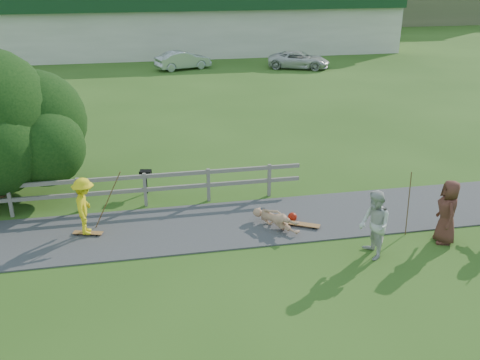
{
  "coord_description": "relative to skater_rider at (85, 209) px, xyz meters",
  "views": [
    {
      "loc": [
        -2.07,
        -12.32,
        7.16
      ],
      "look_at": [
        0.77,
        2.0,
        1.18
      ],
      "focal_mm": 40.0,
      "sensor_mm": 36.0,
      "label": 1
    }
  ],
  "objects": [
    {
      "name": "longboard_rider",
      "position": [
        -0.0,
        0.0,
        -0.77
      ],
      "size": [
        0.85,
        0.42,
        0.09
      ],
      "primitive_type": null,
      "rotation": [
        0.0,
        0.0,
        -0.28
      ],
      "color": "brown",
      "rests_on": "ground"
    },
    {
      "name": "bbq",
      "position": [
        1.73,
        2.7,
        -0.41
      ],
      "size": [
        0.42,
        0.36,
        0.81
      ],
      "primitive_type": null,
      "rotation": [
        0.0,
        0.0,
        -0.21
      ],
      "color": "black",
      "rests_on": "ground"
    },
    {
      "name": "car_silver",
      "position": [
        5.1,
        24.66,
        -0.17
      ],
      "size": [
        4.15,
        2.54,
        1.29
      ],
      "primitive_type": "imported",
      "rotation": [
        0.0,
        0.0,
        1.89
      ],
      "color": "#B5B9BD",
      "rests_on": "ground"
    },
    {
      "name": "fence",
      "position": [
        -0.94,
        1.7,
        -0.09
      ],
      "size": [
        15.05,
        0.1,
        1.1
      ],
      "color": "slate",
      "rests_on": "ground"
    },
    {
      "name": "path",
      "position": [
        3.68,
        -0.1,
        -0.8
      ],
      "size": [
        34.0,
        3.0,
        0.04
      ],
      "primitive_type": "cube",
      "color": "#3E3E40",
      "rests_on": "ground"
    },
    {
      "name": "spectator_a",
      "position": [
        7.35,
        -2.62,
        0.1
      ],
      "size": [
        0.71,
        0.9,
        1.83
      ],
      "primitive_type": "imported",
      "rotation": [
        0.0,
        0.0,
        4.69
      ],
      "color": "beige",
      "rests_on": "ground"
    },
    {
      "name": "ground",
      "position": [
        3.68,
        -1.6,
        -0.82
      ],
      "size": [
        260.0,
        260.0,
        0.0
      ],
      "primitive_type": "plane",
      "color": "#2E5317",
      "rests_on": "ground"
    },
    {
      "name": "skater_fallen",
      "position": [
        5.3,
        -0.6,
        -0.53
      ],
      "size": [
        1.53,
        1.2,
        0.58
      ],
      "primitive_type": "imported",
      "rotation": [
        0.0,
        0.0,
        0.59
      ],
      "color": "tan",
      "rests_on": "ground"
    },
    {
      "name": "longboard_fallen",
      "position": [
        6.1,
        -0.7,
        -0.76
      ],
      "size": [
        0.96,
        0.67,
        0.11
      ],
      "primitive_type": null,
      "rotation": [
        0.0,
        0.0,
        -0.5
      ],
      "color": "brown",
      "rests_on": "ground"
    },
    {
      "name": "pole_spec_left",
      "position": [
        8.78,
        -1.68,
        0.14
      ],
      "size": [
        0.03,
        0.03,
        1.91
      ],
      "primitive_type": "cylinder",
      "color": "brown",
      "rests_on": "ground"
    },
    {
      "name": "helmet",
      "position": [
        5.9,
        -0.25,
        -0.68
      ],
      "size": [
        0.28,
        0.28,
        0.28
      ],
      "primitive_type": "sphere",
      "color": "#9F1808",
      "rests_on": "ground"
    },
    {
      "name": "car_white",
      "position": [
        13.33,
        23.38,
        -0.21
      ],
      "size": [
        4.8,
        3.53,
        1.21
      ],
      "primitive_type": "imported",
      "rotation": [
        0.0,
        0.0,
        1.18
      ],
      "color": "silver",
      "rests_on": "ground"
    },
    {
      "name": "skater_rider",
      "position": [
        0.0,
        0.0,
        0.0
      ],
      "size": [
        0.64,
        1.07,
        1.63
      ],
      "primitive_type": "imported",
      "rotation": [
        0.0,
        0.0,
        1.54
      ],
      "color": "yellow",
      "rests_on": "ground"
    },
    {
      "name": "pole_rider",
      "position": [
        0.6,
        0.4,
        0.14
      ],
      "size": [
        0.03,
        0.03,
        1.91
      ],
      "primitive_type": "cylinder",
      "color": "brown",
      "rests_on": "ground"
    },
    {
      "name": "spectator_c",
      "position": [
        9.64,
        -2.25,
        0.09
      ],
      "size": [
        0.78,
        1.0,
        1.81
      ],
      "primitive_type": "imported",
      "rotation": [
        0.0,
        0.0,
        4.45
      ],
      "color": "#572B22",
      "rests_on": "ground"
    },
    {
      "name": "strip_mall",
      "position": [
        7.68,
        33.34,
        1.76
      ],
      "size": [
        32.5,
        10.75,
        5.1
      ],
      "color": "beige",
      "rests_on": "ground"
    }
  ]
}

